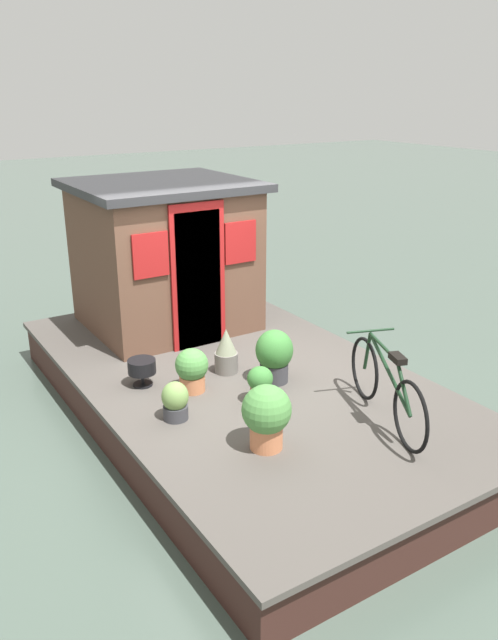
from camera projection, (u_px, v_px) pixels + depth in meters
ground_plane at (240, 413)px, 7.36m from camera, size 60.00×60.00×0.00m
houseboat_deck at (240, 393)px, 7.27m from camera, size 5.99×3.36×0.52m
houseboat_cabin at (165, 254)px, 8.33m from camera, size 2.05×2.21×1.93m
bicycle at (386, 387)px, 6.01m from camera, size 1.61×0.69×0.79m
potted_plant_lavender at (266, 414)px, 5.57m from camera, size 0.45×0.45×0.61m
potted_plant_fern at (274, 355)px, 6.86m from camera, size 0.41×0.41×0.60m
potted_plant_sage at (192, 369)px, 6.66m from camera, size 0.35×0.35×0.48m
potted_plant_geranium at (260, 383)px, 6.43m from camera, size 0.27×0.27×0.39m
potted_plant_ivy at (226, 352)px, 7.11m from camera, size 0.27×0.27×0.52m
potted_plant_basil at (175, 401)px, 6.11m from camera, size 0.26×0.26×0.39m
charcoal_grill at (142, 368)px, 6.80m from camera, size 0.30×0.30×0.30m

